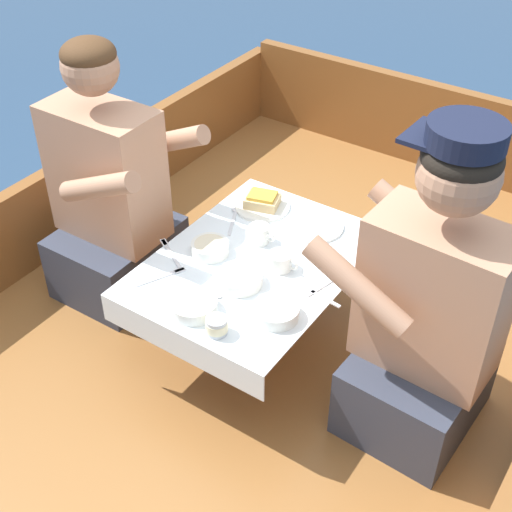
# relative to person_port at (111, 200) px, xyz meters

# --- Properties ---
(ground_plane) EXTENTS (60.00, 60.00, 0.00)m
(ground_plane) POSITION_rel_person_port_xyz_m (0.61, 0.06, -0.75)
(ground_plane) COLOR navy
(boat_deck) EXTENTS (2.05, 3.02, 0.35)m
(boat_deck) POSITION_rel_person_port_xyz_m (0.61, 0.06, -0.57)
(boat_deck) COLOR brown
(boat_deck) RESTS_ON ground_plane
(gunwale_port) EXTENTS (0.06, 3.02, 0.37)m
(gunwale_port) POSITION_rel_person_port_xyz_m (-0.39, 0.06, -0.21)
(gunwale_port) COLOR brown
(gunwale_port) RESTS_ON boat_deck
(bow_coaming) EXTENTS (1.93, 0.06, 0.42)m
(bow_coaming) POSITION_rel_person_port_xyz_m (0.61, 1.54, -0.19)
(bow_coaming) COLOR brown
(bow_coaming) RESTS_ON boat_deck
(cockpit_table) EXTENTS (0.62, 0.83, 0.35)m
(cockpit_table) POSITION_rel_person_port_xyz_m (0.61, 0.04, -0.08)
(cockpit_table) COLOR #B2B2B7
(cockpit_table) RESTS_ON boat_deck
(person_port) EXTENTS (0.53, 0.44, 1.00)m
(person_port) POSITION_rel_person_port_xyz_m (0.00, 0.00, 0.00)
(person_port) COLOR #333847
(person_port) RESTS_ON boat_deck
(person_starboard) EXTENTS (0.54, 0.46, 1.04)m
(person_starboard) POSITION_rel_person_port_xyz_m (1.22, 0.03, 0.03)
(person_starboard) COLOR #333847
(person_starboard) RESTS_ON boat_deck
(plate_sandwich) EXTENTS (0.20, 0.20, 0.01)m
(plate_sandwich) POSITION_rel_person_port_xyz_m (0.45, 0.32, -0.04)
(plate_sandwich) COLOR silver
(plate_sandwich) RESTS_ON cockpit_table
(plate_bread) EXTENTS (0.21, 0.21, 0.01)m
(plate_bread) POSITION_rel_person_port_xyz_m (0.67, 0.32, -0.04)
(plate_bread) COLOR silver
(plate_bread) RESTS_ON cockpit_table
(sandwich) EXTENTS (0.14, 0.13, 0.05)m
(sandwich) POSITION_rel_person_port_xyz_m (0.45, 0.32, -0.01)
(sandwich) COLOR #E0BC7F
(sandwich) RESTS_ON plate_sandwich
(bowl_port_near) EXTENTS (0.15, 0.15, 0.04)m
(bowl_port_near) POSITION_rel_person_port_xyz_m (0.63, -0.08, -0.02)
(bowl_port_near) COLOR silver
(bowl_port_near) RESTS_ON cockpit_table
(bowl_starboard_near) EXTENTS (0.14, 0.14, 0.04)m
(bowl_starboard_near) POSITION_rel_person_port_xyz_m (0.81, -0.15, -0.02)
(bowl_starboard_near) COLOR silver
(bowl_starboard_near) RESTS_ON cockpit_table
(bowl_center_far) EXTENTS (0.13, 0.13, 0.04)m
(bowl_center_far) POSITION_rel_person_port_xyz_m (0.46, -0.01, -0.02)
(bowl_center_far) COLOR silver
(bowl_center_far) RESTS_ON cockpit_table
(bowl_port_far) EXTENTS (0.15, 0.15, 0.04)m
(bowl_port_far) POSITION_rel_person_port_xyz_m (0.59, -0.27, -0.02)
(bowl_port_far) COLOR silver
(bowl_port_far) RESTS_ON cockpit_table
(coffee_cup_port) EXTENTS (0.10, 0.07, 0.06)m
(coffee_cup_port) POSITION_rel_person_port_xyz_m (0.56, 0.14, -0.01)
(coffee_cup_port) COLOR silver
(coffee_cup_port) RESTS_ON cockpit_table
(coffee_cup_starboard) EXTENTS (0.11, 0.08, 0.06)m
(coffee_cup_starboard) POSITION_rel_person_port_xyz_m (0.70, 0.06, -0.01)
(coffee_cup_starboard) COLOR silver
(coffee_cup_starboard) RESTS_ON cockpit_table
(tin_can) EXTENTS (0.07, 0.07, 0.05)m
(tin_can) POSITION_rel_person_port_xyz_m (0.70, -0.30, -0.01)
(tin_can) COLOR silver
(tin_can) RESTS_ON cockpit_table
(utensil_knife_starboard) EXTENTS (0.05, 0.17, 0.00)m
(utensil_knife_starboard) POSITION_rel_person_port_xyz_m (0.86, 0.06, -0.04)
(utensil_knife_starboard) COLOR silver
(utensil_knife_starboard) RESTS_ON cockpit_table
(utensil_knife_port) EXTENTS (0.17, 0.03, 0.00)m
(utensil_knife_port) POSITION_rel_person_port_xyz_m (0.87, 0.01, -0.04)
(utensil_knife_port) COLOR silver
(utensil_knife_port) RESTS_ON cockpit_table
(utensil_spoon_center) EXTENTS (0.09, 0.16, 0.01)m
(utensil_spoon_center) POSITION_rel_person_port_xyz_m (0.40, 0.21, -0.04)
(utensil_spoon_center) COLOR silver
(utensil_spoon_center) RESTS_ON cockpit_table
(utensil_spoon_port) EXTENTS (0.17, 0.02, 0.01)m
(utensil_spoon_port) POSITION_rel_person_port_xyz_m (0.56, -0.17, -0.04)
(utensil_spoon_port) COLOR silver
(utensil_spoon_port) RESTS_ON cockpit_table
(utensil_fork_starboard) EXTENTS (0.09, 0.16, 0.00)m
(utensil_fork_starboard) POSITION_rel_person_port_xyz_m (0.41, -0.19, -0.04)
(utensil_fork_starboard) COLOR silver
(utensil_fork_starboard) RESTS_ON cockpit_table
(utensil_fork_port) EXTENTS (0.16, 0.10, 0.00)m
(utensil_fork_port) POSITION_rel_person_port_xyz_m (0.34, -0.08, -0.04)
(utensil_fork_port) COLOR silver
(utensil_fork_port) RESTS_ON cockpit_table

